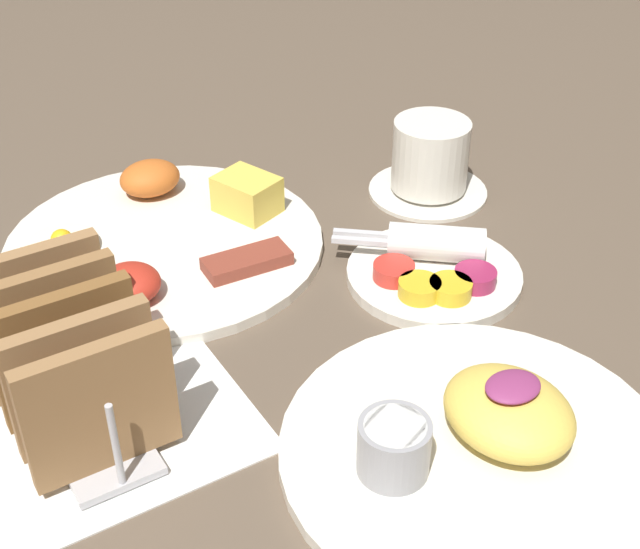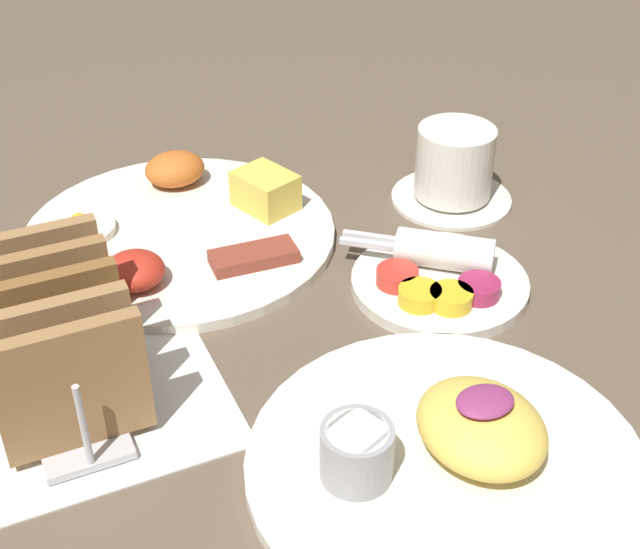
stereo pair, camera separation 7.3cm
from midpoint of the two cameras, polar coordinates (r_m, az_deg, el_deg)
The scene contains 7 objects.
ground_plane at distance 0.70m, azimuth 0.50°, elevation -5.07°, with size 3.00×3.00×0.00m, color brown.
napkin_flat at distance 0.68m, azimuth -12.95°, elevation -7.38°, with size 0.22×0.22×0.00m.
plate_breakfast at distance 0.84m, azimuth -6.42°, elevation 2.90°, with size 0.29×0.29×0.05m.
plate_condiments at distance 0.77m, azimuth 10.36°, elevation -0.25°, with size 0.15×0.16×0.04m.
plate_foreground at distance 0.61m, azimuth 11.68°, elevation -11.27°, with size 0.27×0.27×0.06m.
toast_rack at distance 0.65m, azimuth -13.52°, elevation -4.09°, with size 0.10×0.18×0.10m.
coffee_cup at distance 0.89m, azimuth 10.93°, elevation 6.62°, with size 0.12×0.12×0.08m.
Camera 2 is at (-0.20, -0.50, 0.45)m, focal length 50.00 mm.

